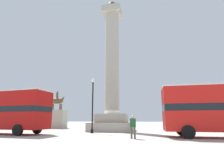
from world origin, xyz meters
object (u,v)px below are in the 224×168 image
Objects in this scene: monument_column at (112,82)px; pedestrian_near_lamp at (133,125)px; street_lamp at (93,102)px; equestrian_statue at (56,117)px.

monument_column is 10.45m from pedestrian_near_lamp.
monument_column is at bearing 69.69° from street_lamp.
equestrian_statue is 19.35m from pedestrian_near_lamp.
street_lamp is (-1.38, -3.73, -2.90)m from monument_column.
equestrian_statue reaches higher than street_lamp.
monument_column is 10.52× the size of pedestrian_near_lamp.
equestrian_statue reaches higher than pedestrian_near_lamp.
pedestrian_near_lamp is (3.43, -8.35, -5.26)m from monument_column.
monument_column reaches higher than pedestrian_near_lamp.
street_lamp is at bearing 131.32° from pedestrian_near_lamp.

